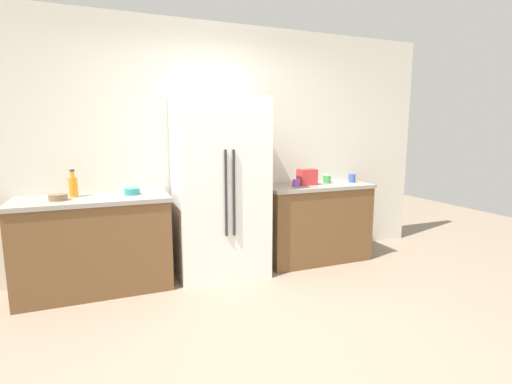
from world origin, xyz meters
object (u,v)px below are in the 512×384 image
Objects in this scene: refrigerator at (220,188)px; bowl_a at (58,197)px; toaster at (307,177)px; bowl_b at (132,191)px; bottle_a at (73,186)px; cup_c at (296,183)px; cup_d at (327,179)px; cup_a at (352,178)px; cup_b at (327,178)px.

bowl_a is (-1.49, 0.01, 0.01)m from refrigerator.
toaster is 1.40× the size of bowl_b.
bottle_a is (-1.38, 0.15, 0.08)m from refrigerator.
bottle_a is at bearing 173.61° from refrigerator.
bowl_a is (-2.36, 0.05, -0.01)m from cup_c.
bottle_a is 2.71m from cup_d.
bottle_a reaches higher than cup_a.
toaster is 2.28× the size of cup_d.
bowl_a is (-3.14, -0.02, -0.02)m from cup_a.
cup_c is at bearing -156.65° from cup_b.
toaster is 2.06× the size of cup_a.
cup_a reaches higher than bowl_b.
toaster is at bearing 2.11° from refrigerator.
cup_c is 0.48m from cup_d.
toaster reaches higher than bowl_b.
refrigerator is at bearing -0.21° from bowl_a.
toaster is 2.33× the size of cup_b.
bowl_b is at bearing 6.55° from bowl_a.
cup_b is at bearing 57.61° from cup_d.
toaster is 0.79× the size of bottle_a.
cup_c reaches higher than bowl_a.
refrigerator reaches higher than bottle_a.
refrigerator is 21.26× the size of cup_b.
bottle_a is 0.53m from bowl_b.
cup_b is at bearing 146.07° from cup_a.
bottle_a is at bearing 177.62° from cup_a.
refrigerator is 0.87m from bowl_b.
refrigerator is at bearing -5.18° from bowl_b.
cup_d is at bearing 172.15° from cup_a.
bottle_a is 2.78m from cup_b.
toaster reaches higher than cup_d.
cup_c is at bearing -156.06° from toaster.
toaster is 0.29m from cup_d.
toaster is (1.04, 0.04, 0.07)m from refrigerator.
bowl_b is (-1.90, 0.04, -0.06)m from toaster.
cup_d is at bearing 1.36° from bowl_a.
refrigerator is 18.80× the size of cup_a.
cup_d reaches higher than cup_c.
bottle_a reaches higher than cup_b.
cup_d reaches higher than cup_b.
cup_d is at bearing 3.14° from refrigerator.
bowl_b is (0.52, -0.08, -0.07)m from bottle_a.
cup_d is (2.71, -0.08, -0.06)m from bottle_a.
cup_a is 1.10× the size of cup_d.
cup_a is at bearing -0.92° from toaster.
bowl_b reaches higher than bowl_a.
cup_a is at bearing -7.85° from cup_d.
cup_d is 0.57× the size of bowl_a.
toaster is at bearing 179.08° from cup_a.
cup_d is 0.61× the size of bowl_b.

